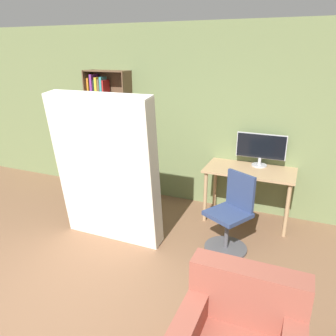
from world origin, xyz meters
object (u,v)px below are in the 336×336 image
Objects in this scene: office_chair at (230,219)px; mattress_near at (107,171)px; monitor at (261,148)px; bookshelf at (107,130)px.

mattress_near reaches higher than office_chair.
bookshelf is (-2.52, 0.01, 0.02)m from monitor.
monitor is at bearing 41.31° from mattress_near.
bookshelf is at bearing 122.92° from mattress_near.
office_chair is 0.47× the size of bookshelf.
mattress_near is at bearing -138.69° from monitor.
mattress_near is (0.92, -1.42, -0.12)m from bookshelf.
bookshelf is at bearing 179.77° from monitor.
monitor is at bearing -0.23° from bookshelf.
bookshelf reaches higher than office_chair.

